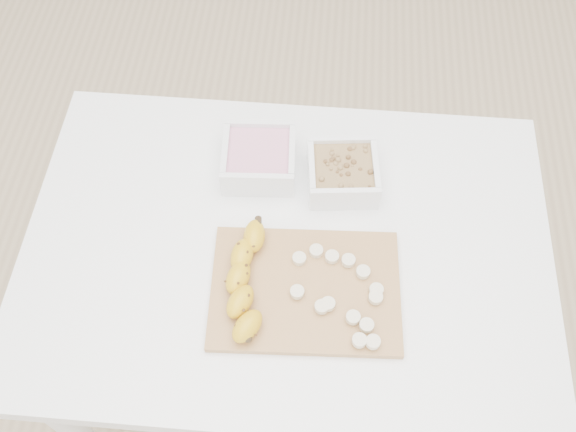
# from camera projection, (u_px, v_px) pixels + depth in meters

# --- Properties ---
(ground) EXTENTS (3.50, 3.50, 0.00)m
(ground) POSITION_uv_depth(u_px,v_px,m) (287.00, 371.00, 1.85)
(ground) COLOR #C6AD89
(ground) RESTS_ON ground
(table) EXTENTS (1.00, 0.70, 0.75)m
(table) POSITION_uv_depth(u_px,v_px,m) (287.00, 269.00, 1.29)
(table) COLOR white
(table) RESTS_ON ground
(bowl_yogurt) EXTENTS (0.15, 0.15, 0.07)m
(bowl_yogurt) POSITION_uv_depth(u_px,v_px,m) (259.00, 158.00, 1.28)
(bowl_yogurt) COLOR white
(bowl_yogurt) RESTS_ON table
(bowl_granola) EXTENTS (0.15, 0.15, 0.06)m
(bowl_granola) POSITION_uv_depth(u_px,v_px,m) (343.00, 173.00, 1.26)
(bowl_granola) COLOR white
(bowl_granola) RESTS_ON table
(cutting_board) EXTENTS (0.35, 0.26, 0.01)m
(cutting_board) POSITION_uv_depth(u_px,v_px,m) (305.00, 290.00, 1.15)
(cutting_board) COLOR #B2874B
(cutting_board) RESTS_ON table
(banana) EXTENTS (0.10, 0.24, 0.04)m
(banana) POSITION_uv_depth(u_px,v_px,m) (246.00, 282.00, 1.13)
(banana) COLOR gold
(banana) RESTS_ON cutting_board
(banana_slices) EXTENTS (0.17, 0.19, 0.02)m
(banana_slices) POSITION_uv_depth(u_px,v_px,m) (343.00, 293.00, 1.13)
(banana_slices) COLOR beige
(banana_slices) RESTS_ON cutting_board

